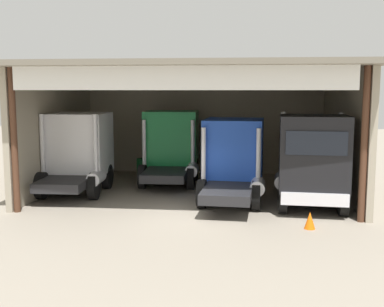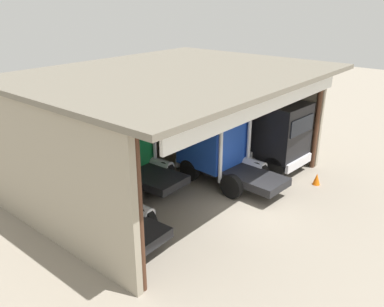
% 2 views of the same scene
% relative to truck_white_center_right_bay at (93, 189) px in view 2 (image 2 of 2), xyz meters
% --- Properties ---
extents(ground_plane, '(80.00, 80.00, 0.00)m').
position_rel_truck_white_center_right_bay_xyz_m(ground_plane, '(5.04, -3.80, -1.84)').
color(ground_plane, gray).
rests_on(ground_plane, ground).
extents(workshop_shed, '(13.33, 10.61, 5.44)m').
position_rel_truck_white_center_right_bay_xyz_m(workshop_shed, '(5.04, 1.65, 1.91)').
color(workshop_shed, '#9E937F').
rests_on(workshop_shed, ground).
extents(truck_white_center_right_bay, '(2.76, 4.75, 3.47)m').
position_rel_truck_white_center_right_bay_xyz_m(truck_white_center_right_bay, '(0.00, 0.00, 0.00)').
color(truck_white_center_right_bay, white).
rests_on(truck_white_center_right_bay, ground).
extents(truck_green_center_left_bay, '(2.75, 4.71, 3.43)m').
position_rel_truck_white_center_right_bay_xyz_m(truck_green_center_left_bay, '(3.72, 2.46, -0.07)').
color(truck_green_center_left_bay, '#197F3D').
rests_on(truck_green_center_left_bay, ground).
extents(truck_blue_left_bay, '(2.60, 5.48, 3.26)m').
position_rel_truck_white_center_right_bay_xyz_m(truck_blue_left_bay, '(6.76, -0.65, -0.12)').
color(truck_blue_left_bay, '#1E47B7').
rests_on(truck_blue_left_bay, ground).
extents(truck_black_yard_outside, '(2.65, 4.56, 3.59)m').
position_rel_truck_white_center_right_bay_xyz_m(truck_black_yard_outside, '(9.68, -2.16, 0.02)').
color(truck_black_yard_outside, black).
rests_on(truck_black_yard_outside, ground).
extents(oil_drum, '(0.58, 0.58, 0.88)m').
position_rel_truck_white_center_right_bay_xyz_m(oil_drum, '(1.90, 4.33, -1.40)').
color(oil_drum, '#197233').
rests_on(oil_drum, ground).
extents(tool_cart, '(0.90, 0.60, 1.00)m').
position_rel_truck_white_center_right_bay_xyz_m(tool_cart, '(10.17, 4.82, -1.34)').
color(tool_cart, black).
rests_on(tool_cart, ground).
extents(traffic_cone, '(0.36, 0.36, 0.56)m').
position_rel_truck_white_center_right_bay_xyz_m(traffic_cone, '(9.32, -4.70, -1.56)').
color(traffic_cone, orange).
rests_on(traffic_cone, ground).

